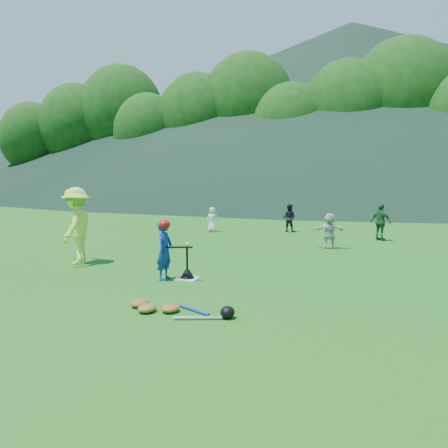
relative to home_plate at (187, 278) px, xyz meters
name	(u,v)px	position (x,y,z in m)	size (l,w,h in m)	color
ground	(187,279)	(0.00, 0.00, -0.01)	(120.00, 120.00, 0.00)	#186015
home_plate	(187,278)	(0.00, 0.00, 0.00)	(0.45, 0.45, 0.02)	silver
baseball	(187,244)	(0.00, 0.00, 0.73)	(0.08, 0.08, 0.08)	white
batter_child	(165,250)	(-0.41, -0.21, 0.60)	(0.45, 0.29, 1.23)	navy
adult_coach	(77,226)	(-3.21, 0.69, 0.93)	(1.21, 0.70, 1.88)	#CAF046
fielder_a	(212,220)	(-2.12, 7.59, 0.47)	(0.47, 0.31, 0.97)	silver
fielder_b	(289,218)	(0.71, 8.53, 0.53)	(0.53, 0.41, 1.08)	black
fielder_c	(381,222)	(4.02, 7.12, 0.62)	(0.73, 0.31, 1.25)	#1A5728
fielder_d	(329,231)	(2.51, 4.92, 0.52)	(0.99, 0.32, 1.07)	silver
batting_tee	(187,273)	(0.00, 0.00, 0.12)	(0.30, 0.30, 0.68)	black
batter_gear	(165,226)	(-0.39, -0.21, 1.10)	(0.73, 0.26, 0.59)	#B80C14
equipment_pile	(170,308)	(0.62, -2.18, 0.06)	(1.80, 0.67, 0.19)	olive
outfield_fence	(320,195)	(0.00, 28.00, 0.69)	(70.07, 0.08, 1.33)	gray
tree_line	(331,111)	(0.20, 33.83, 8.20)	(70.04, 11.40, 14.82)	#382314
distant_hills	(310,113)	(-7.63, 81.81, 14.97)	(155.00, 140.00, 32.00)	black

